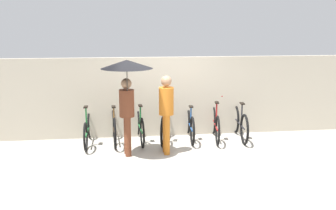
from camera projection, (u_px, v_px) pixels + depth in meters
name	position (u px, v px, depth m)	size (l,w,h in m)	color
ground_plane	(173.00, 159.00, 7.88)	(30.00, 30.00, 0.00)	#9E998E
back_wall	(163.00, 97.00, 9.45)	(11.73, 0.12, 2.01)	#B2A893
parked_bicycle_0	(88.00, 129.00, 8.88)	(0.44, 1.71, 0.99)	black
parked_bicycle_1	(114.00, 127.00, 9.00)	(0.44, 1.70, 1.05)	black
parked_bicycle_2	(140.00, 126.00, 9.09)	(0.44, 1.81, 1.03)	black
parked_bicycle_3	(165.00, 125.00, 9.14)	(0.55, 1.73, 1.04)	black
parked_bicycle_4	(190.00, 125.00, 9.26)	(0.44, 1.70, 1.03)	black
parked_bicycle_5	(215.00, 124.00, 9.24)	(0.45, 1.70, 1.00)	black
parked_bicycle_6	(240.00, 123.00, 9.32)	(0.44, 1.74, 1.01)	black
pedestrian_leading	(127.00, 80.00, 7.74)	(1.07, 1.07, 2.09)	brown
pedestrian_center	(166.00, 108.00, 8.07)	(0.32, 0.32, 1.72)	#C66B1E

